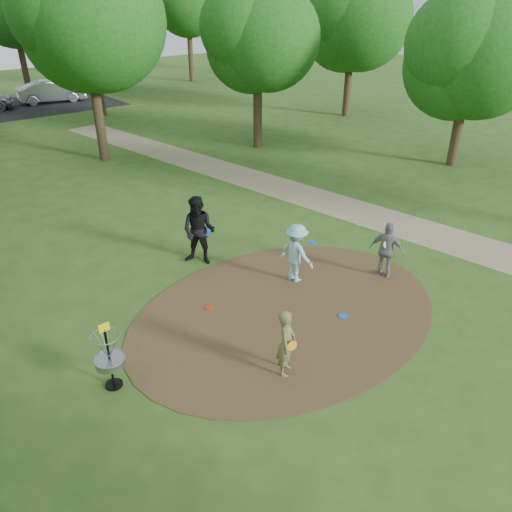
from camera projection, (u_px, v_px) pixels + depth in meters
ground at (286, 312)px, 12.50m from camera, size 100.00×100.00×0.00m
dirt_clearing at (286, 312)px, 12.50m from camera, size 8.40×8.40×0.02m
footpath at (384, 220)px, 17.51m from camera, size 7.55×39.89×0.01m
parking_lot at (11, 108)px, 34.05m from camera, size 14.00×8.00×0.01m
player_observer_with_disc at (286, 343)px, 10.18m from camera, size 0.67×0.63×1.53m
player_throwing_with_disc at (296, 253)px, 13.50m from camera, size 1.12×1.16×1.68m
player_walking_with_disc at (199, 231)px, 14.31m from camera, size 1.22×1.27×2.06m
player_waiting_with_disc at (387, 250)px, 13.69m from camera, size 0.72×1.04×1.65m
disc_ground_blue at (343, 316)px, 12.30m from camera, size 0.22×0.22×0.02m
disc_ground_red at (209, 308)px, 12.62m from camera, size 0.22×0.22×0.02m
car_right at (51, 92)px, 35.54m from camera, size 4.80×2.44×1.51m
disc_golf_basket at (108, 351)px, 9.77m from camera, size 0.63×0.63×1.54m
tree_ring at (142, 56)px, 16.64m from camera, size 37.37×45.47×9.00m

